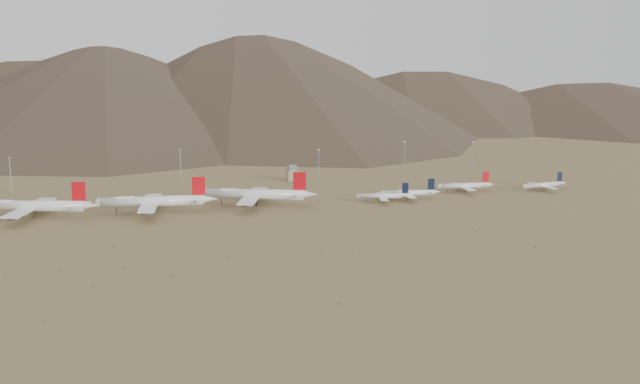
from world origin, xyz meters
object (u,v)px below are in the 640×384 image
object	(u,v)px
widebody_centre	(153,201)
narrowbody_a	(384,196)
widebody_east	(255,194)
control_tower	(292,174)
widebody_west	(32,206)
narrowbody_b	(409,193)

from	to	relation	value
widebody_centre	narrowbody_a	world-z (taller)	widebody_centre
widebody_east	control_tower	distance (m)	98.36
narrowbody_a	widebody_west	bearing A→B (deg)	-169.65
widebody_east	widebody_west	bearing A→B (deg)	-159.79
widebody_centre	control_tower	world-z (taller)	widebody_centre
narrowbody_b	widebody_centre	bearing A→B (deg)	-172.85
widebody_centre	widebody_east	bearing A→B (deg)	11.36
widebody_west	widebody_centre	world-z (taller)	widebody_west
narrowbody_a	widebody_east	bearing A→B (deg)	-173.87
narrowbody_a	narrowbody_b	bearing A→B (deg)	24.15
widebody_west	widebody_centre	bearing A→B (deg)	12.73
control_tower	narrowbody_b	bearing A→B (deg)	-58.46
widebody_west	control_tower	bearing A→B (deg)	42.73
widebody_east	narrowbody_a	distance (m)	84.77
widebody_west	widebody_east	xyz separation A→B (m)	(133.36, -0.83, 0.11)
widebody_west	narrowbody_a	xyz separation A→B (m)	(217.36, -11.54, -3.47)
control_tower	widebody_west	bearing A→B (deg)	-154.24
control_tower	widebody_east	bearing A→B (deg)	-117.59
widebody_west	widebody_centre	size ratio (longest dim) A/B	0.98
widebody_east	control_tower	world-z (taller)	widebody_east
narrowbody_a	control_tower	distance (m)	105.16
widebody_west	narrowbody_b	xyz separation A→B (m)	(236.70, -7.87, -3.13)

